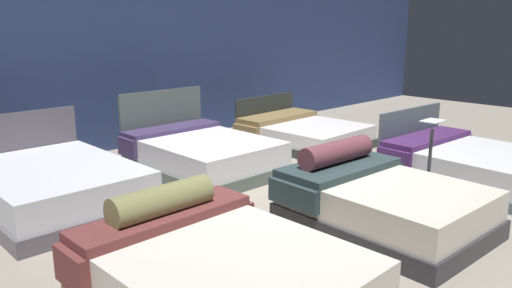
# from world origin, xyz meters

# --- Properties ---
(ground_plane) EXTENTS (18.00, 18.00, 0.02)m
(ground_plane) POSITION_xyz_m (0.00, 0.00, -0.01)
(ground_plane) COLOR gray
(showroom_back_wall) EXTENTS (18.00, 0.06, 3.50)m
(showroom_back_wall) POSITION_xyz_m (0.00, 3.86, 1.75)
(showroom_back_wall) COLOR navy
(showroom_back_wall) RESTS_ON ground_plane
(bed_0) EXTENTS (1.67, 2.03, 0.80)m
(bed_0) POSITION_xyz_m (-2.13, -1.10, 0.27)
(bed_0) COLOR #956B49
(bed_0) RESTS_ON ground_plane
(bed_1) EXTENTS (1.55, 1.98, 0.82)m
(bed_1) POSITION_xyz_m (0.04, -1.08, 0.28)
(bed_1) COLOR #2A2A2F
(bed_1) RESTS_ON ground_plane
(bed_2) EXTENTS (1.74, 2.02, 0.89)m
(bed_2) POSITION_xyz_m (2.24, -1.03, 0.24)
(bed_2) COLOR #4B5A5F
(bed_2) RESTS_ON ground_plane
(bed_3) EXTENTS (1.60, 2.13, 0.98)m
(bed_3) POSITION_xyz_m (-2.16, 1.83, 0.26)
(bed_3) COLOR #565059
(bed_3) RESTS_ON ground_plane
(bed_4) EXTENTS (1.61, 2.08, 1.08)m
(bed_4) POSITION_xyz_m (-0.04, 1.82, 0.26)
(bed_4) COLOR #4C5751
(bed_4) RESTS_ON ground_plane
(bed_5) EXTENTS (1.74, 2.00, 0.78)m
(bed_5) POSITION_xyz_m (2.21, 1.88, 0.21)
(bed_5) COLOR #292F2D
(bed_5) RESTS_ON ground_plane
(price_sign) EXTENTS (0.28, 0.24, 0.99)m
(price_sign) POSITION_xyz_m (1.09, -1.06, 0.38)
(price_sign) COLOR #3F3F44
(price_sign) RESTS_ON ground_plane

